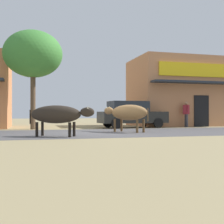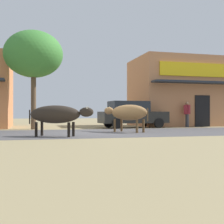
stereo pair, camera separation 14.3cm
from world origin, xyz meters
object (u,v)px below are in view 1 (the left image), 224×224
(parked_hatchback_car, at_px, (131,114))
(cow_far_dark, at_px, (128,113))
(roadside_tree, at_px, (33,54))
(cow_near_brown, at_px, (57,115))
(pedestrian_by_shop, at_px, (186,112))

(parked_hatchback_car, height_order, cow_far_dark, parked_hatchback_car)
(roadside_tree, xyz_separation_m, parked_hatchback_car, (5.89, 0.26, -3.36))
(cow_near_brown, height_order, cow_far_dark, cow_far_dark)
(pedestrian_by_shop, bearing_deg, cow_near_brown, -146.29)
(cow_near_brown, relative_size, cow_far_dark, 1.04)
(cow_near_brown, bearing_deg, cow_far_dark, 28.38)
(parked_hatchback_car, relative_size, pedestrian_by_shop, 2.57)
(roadside_tree, bearing_deg, parked_hatchback_car, 2.52)
(roadside_tree, bearing_deg, pedestrian_by_shop, 1.16)
(parked_hatchback_car, height_order, pedestrian_by_shop, pedestrian_by_shop)
(cow_near_brown, bearing_deg, roadside_tree, 98.56)
(cow_far_dark, bearing_deg, parked_hatchback_car, 69.13)
(roadside_tree, relative_size, cow_near_brown, 2.20)
(parked_hatchback_car, xyz_separation_m, pedestrian_by_shop, (3.75, -0.06, 0.14))
(parked_hatchback_car, distance_m, pedestrian_by_shop, 3.75)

